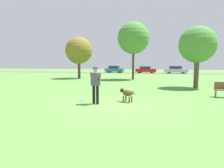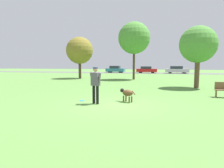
{
  "view_description": "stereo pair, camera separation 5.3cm",
  "coord_description": "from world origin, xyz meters",
  "px_view_note": "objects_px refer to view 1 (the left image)",
  "views": [
    {
      "loc": [
        2.07,
        -8.64,
        1.83
      ],
      "look_at": [
        -0.19,
        0.39,
        0.9
      ],
      "focal_mm": 32.0,
      "sensor_mm": 36.0,
      "label": 1
    },
    {
      "loc": [
        2.12,
        -8.63,
        1.83
      ],
      "look_at": [
        -0.19,
        0.39,
        0.9
      ],
      "focal_mm": 32.0,
      "sensor_mm": 36.0,
      "label": 2
    }
  ],
  "objects_px": {
    "tree_near_right": "(197,45)",
    "parked_car_red": "(146,70)",
    "person": "(96,82)",
    "tree_mid_center": "(133,38)",
    "parked_car_teal": "(114,69)",
    "parked_car_silver": "(176,70)",
    "frisbee": "(82,101)",
    "tree_far_left": "(79,51)",
    "dog": "(127,93)"
  },
  "relations": [
    {
      "from": "frisbee",
      "to": "parked_car_silver",
      "type": "relative_size",
      "value": 0.05
    },
    {
      "from": "tree_mid_center",
      "to": "parked_car_teal",
      "type": "xyz_separation_m",
      "value": [
        -6.53,
        17.99,
        -4.14
      ]
    },
    {
      "from": "parked_car_red",
      "to": "parked_car_silver",
      "type": "height_order",
      "value": "parked_car_silver"
    },
    {
      "from": "dog",
      "to": "parked_car_red",
      "type": "height_order",
      "value": "parked_car_red"
    },
    {
      "from": "frisbee",
      "to": "tree_far_left",
      "type": "relative_size",
      "value": 0.04
    },
    {
      "from": "parked_car_red",
      "to": "parked_car_teal",
      "type": "bearing_deg",
      "value": 176.88
    },
    {
      "from": "dog",
      "to": "tree_far_left",
      "type": "bearing_deg",
      "value": -23.41
    },
    {
      "from": "frisbee",
      "to": "parked_car_silver",
      "type": "bearing_deg",
      "value": 78.5
    },
    {
      "from": "tree_near_right",
      "to": "parked_car_teal",
      "type": "bearing_deg",
      "value": 116.29
    },
    {
      "from": "parked_car_red",
      "to": "person",
      "type": "bearing_deg",
      "value": -90.01
    },
    {
      "from": "dog",
      "to": "parked_car_red",
      "type": "xyz_separation_m",
      "value": [
        -1.59,
        31.81,
        0.25
      ]
    },
    {
      "from": "dog",
      "to": "tree_near_right",
      "type": "height_order",
      "value": "tree_near_right"
    },
    {
      "from": "person",
      "to": "dog",
      "type": "height_order",
      "value": "person"
    },
    {
      "from": "person",
      "to": "frisbee",
      "type": "distance_m",
      "value": 1.47
    },
    {
      "from": "tree_far_left",
      "to": "parked_car_teal",
      "type": "relative_size",
      "value": 1.31
    },
    {
      "from": "tree_mid_center",
      "to": "parked_car_silver",
      "type": "bearing_deg",
      "value": 71.15
    },
    {
      "from": "dog",
      "to": "parked_car_silver",
      "type": "relative_size",
      "value": 0.2
    },
    {
      "from": "tree_near_right",
      "to": "parked_car_teal",
      "type": "distance_m",
      "value": 28.17
    },
    {
      "from": "parked_car_red",
      "to": "tree_mid_center",
      "type": "bearing_deg",
      "value": -90.86
    },
    {
      "from": "dog",
      "to": "parked_car_red",
      "type": "relative_size",
      "value": 0.21
    },
    {
      "from": "person",
      "to": "tree_mid_center",
      "type": "height_order",
      "value": "tree_mid_center"
    },
    {
      "from": "parked_car_red",
      "to": "parked_car_silver",
      "type": "bearing_deg",
      "value": -2.91
    },
    {
      "from": "parked_car_silver",
      "to": "tree_mid_center",
      "type": "bearing_deg",
      "value": -110.99
    },
    {
      "from": "tree_far_left",
      "to": "tree_mid_center",
      "type": "relative_size",
      "value": 0.78
    },
    {
      "from": "tree_far_left",
      "to": "parked_car_red",
      "type": "relative_size",
      "value": 1.27
    },
    {
      "from": "frisbee",
      "to": "parked_car_silver",
      "type": "distance_m",
      "value": 32.51
    },
    {
      "from": "parked_car_red",
      "to": "tree_near_right",
      "type": "bearing_deg",
      "value": -77.4
    },
    {
      "from": "tree_mid_center",
      "to": "parked_car_teal",
      "type": "height_order",
      "value": "tree_mid_center"
    },
    {
      "from": "frisbee",
      "to": "parked_car_teal",
      "type": "height_order",
      "value": "parked_car_teal"
    },
    {
      "from": "person",
      "to": "parked_car_silver",
      "type": "height_order",
      "value": "person"
    },
    {
      "from": "frisbee",
      "to": "parked_car_red",
      "type": "xyz_separation_m",
      "value": [
        0.64,
        32.1,
        0.67
      ]
    },
    {
      "from": "frisbee",
      "to": "parked_car_teal",
      "type": "xyz_separation_m",
      "value": [
        -6.01,
        32.4,
        0.7
      ]
    },
    {
      "from": "dog",
      "to": "parked_car_teal",
      "type": "distance_m",
      "value": 33.15
    },
    {
      "from": "frisbee",
      "to": "parked_car_red",
      "type": "relative_size",
      "value": 0.06
    },
    {
      "from": "tree_far_left",
      "to": "parked_car_silver",
      "type": "height_order",
      "value": "tree_far_left"
    },
    {
      "from": "tree_near_right",
      "to": "parked_car_teal",
      "type": "height_order",
      "value": "tree_near_right"
    },
    {
      "from": "tree_far_left",
      "to": "parked_car_silver",
      "type": "relative_size",
      "value": 1.18
    },
    {
      "from": "parked_car_teal",
      "to": "dog",
      "type": "bearing_deg",
      "value": -73.74
    },
    {
      "from": "dog",
      "to": "tree_mid_center",
      "type": "bearing_deg",
      "value": -47.76
    },
    {
      "from": "dog",
      "to": "parked_car_teal",
      "type": "height_order",
      "value": "parked_car_teal"
    },
    {
      "from": "tree_mid_center",
      "to": "parked_car_teal",
      "type": "relative_size",
      "value": 1.68
    },
    {
      "from": "parked_car_teal",
      "to": "parked_car_red",
      "type": "distance_m",
      "value": 6.65
    },
    {
      "from": "person",
      "to": "tree_far_left",
      "type": "relative_size",
      "value": 0.32
    },
    {
      "from": "tree_near_right",
      "to": "parked_car_teal",
      "type": "xyz_separation_m",
      "value": [
        -12.43,
        25.15,
        -2.57
      ]
    },
    {
      "from": "tree_near_right",
      "to": "frisbee",
      "type": "bearing_deg",
      "value": -131.54
    },
    {
      "from": "dog",
      "to": "frisbee",
      "type": "distance_m",
      "value": 2.29
    },
    {
      "from": "frisbee",
      "to": "tree_near_right",
      "type": "xyz_separation_m",
      "value": [
        6.42,
        7.25,
        3.27
      ]
    },
    {
      "from": "dog",
      "to": "frisbee",
      "type": "xyz_separation_m",
      "value": [
        -2.23,
        -0.29,
        -0.42
      ]
    },
    {
      "from": "tree_far_left",
      "to": "tree_mid_center",
      "type": "height_order",
      "value": "tree_mid_center"
    },
    {
      "from": "tree_near_right",
      "to": "parked_car_red",
      "type": "xyz_separation_m",
      "value": [
        -5.78,
        24.85,
        -2.6
      ]
    }
  ]
}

